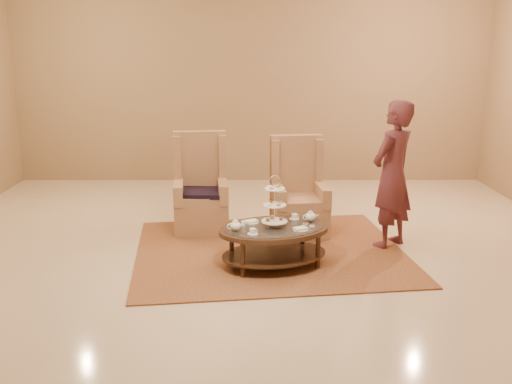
{
  "coord_description": "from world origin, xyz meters",
  "views": [
    {
      "loc": [
        0.07,
        -5.79,
        2.29
      ],
      "look_at": [
        0.08,
        0.2,
        0.75
      ],
      "focal_mm": 40.0,
      "sensor_mm": 36.0,
      "label": 1
    }
  ],
  "objects_px": {
    "armchair_right": "(298,201)",
    "person": "(392,175)",
    "armchair_left": "(201,197)",
    "tea_table": "(274,234)"
  },
  "relations": [
    {
      "from": "armchair_right",
      "to": "person",
      "type": "relative_size",
      "value": 0.7
    },
    {
      "from": "armchair_left",
      "to": "armchair_right",
      "type": "bearing_deg",
      "value": -12.55
    },
    {
      "from": "armchair_left",
      "to": "person",
      "type": "relative_size",
      "value": 0.72
    },
    {
      "from": "tea_table",
      "to": "armchair_left",
      "type": "xyz_separation_m",
      "value": [
        -0.9,
        1.32,
        0.06
      ]
    },
    {
      "from": "tea_table",
      "to": "person",
      "type": "bearing_deg",
      "value": 7.77
    },
    {
      "from": "armchair_right",
      "to": "person",
      "type": "distance_m",
      "value": 1.25
    },
    {
      "from": "armchair_right",
      "to": "person",
      "type": "xyz_separation_m",
      "value": [
        1.04,
        -0.53,
        0.45
      ]
    },
    {
      "from": "tea_table",
      "to": "armchair_left",
      "type": "height_order",
      "value": "armchair_left"
    },
    {
      "from": "armchair_right",
      "to": "tea_table",
      "type": "bearing_deg",
      "value": -112.56
    },
    {
      "from": "armchair_right",
      "to": "person",
      "type": "bearing_deg",
      "value": -33.63
    }
  ]
}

